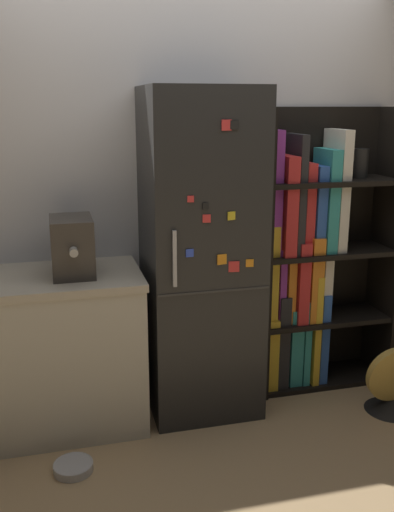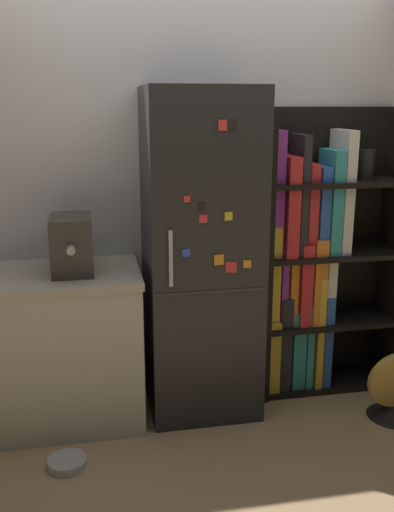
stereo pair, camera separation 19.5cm
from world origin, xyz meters
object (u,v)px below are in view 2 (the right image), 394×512
Objects in this scene: bookshelf at (310,264)px; espresso_machine at (72,244)px; refrigerator at (201,255)px; pet_bowl at (67,462)px.

bookshelf reaches higher than espresso_machine.
refrigerator is 5.02× the size of espresso_machine.
espresso_machine is 1.13m from pet_bowl.
refrigerator is 0.74m from espresso_machine.
espresso_machine is at bearing -173.68° from bookshelf.
refrigerator is at bearing 32.34° from pet_bowl.
refrigerator reaches higher than espresso_machine.
bookshelf is 1.84m from pet_bowl.
pet_bowl is (-1.53, -0.64, -0.80)m from bookshelf.
pet_bowl is (-0.80, -0.51, -0.92)m from refrigerator.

